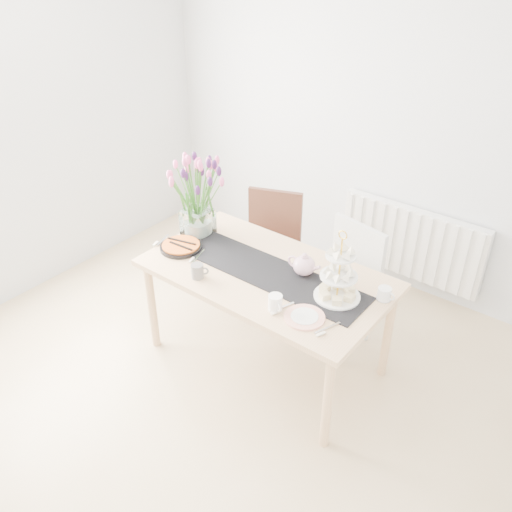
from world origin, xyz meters
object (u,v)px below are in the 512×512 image
Objects in this scene: tulip_vase at (195,185)px; plate_left at (180,248)px; radiator at (411,243)px; cream_jug at (384,294)px; dining_table at (266,281)px; teapot at (304,266)px; mug_white at (275,303)px; chair_white at (345,276)px; cake_stand at (338,282)px; plate_right at (304,317)px; chair_brown at (271,238)px; tart_tin at (181,246)px; mug_grey at (197,271)px.

tulip_vase is 2.50× the size of plate_left.
cream_jug is (0.33, -1.22, 0.34)m from radiator.
dining_table is at bearing -105.82° from radiator.
plate_left is (-0.86, -0.26, -0.07)m from teapot.
dining_table is 16.04× the size of mug_white.
chair_white is 0.67m from cake_stand.
cake_stand is 1.79× the size of teapot.
plate_right is (1.10, -0.11, -0.00)m from plate_left.
cake_stand reaches higher than chair_white.
chair_brown reaches higher than plate_right.
dining_table is 0.66m from tart_tin.
tulip_vase reaches higher than radiator.
plate_left is (-1.15, -0.17, -0.11)m from cake_stand.
plate_right is at bearing -99.17° from cake_stand.
mug_grey is (-0.71, -1.74, 0.35)m from radiator.
plate_left is at bearing -171.40° from cake_stand.
cake_stand reaches higher than teapot.
mug_white reaches higher than plate_right.
chair_white is 9.46× the size of mug_grey.
mug_grey reaches higher than plate_left.
radiator is 1.37m from teapot.
tulip_vase is 8.40× the size of cream_jug.
radiator is at bearing 112.81° from cream_jug.
tart_tin is at bearing 174.25° from plate_right.
mug_white reaches higher than dining_table.
plate_right is (1.10, -0.11, -0.01)m from tart_tin.
tart_tin reaches higher than dining_table.
mug_white is at bearing -78.49° from chair_white.
chair_white is at bearing 113.12° from cake_stand.
tart_tin is at bearing -171.48° from cake_stand.
plate_left is at bearing 112.86° from mug_grey.
plate_left is at bearing -79.00° from tulip_vase.
mug_white is at bearing -125.79° from cream_jug.
mug_white reaches higher than mug_grey.
dining_table is 1.81× the size of chair_brown.
cake_stand is at bearing -55.13° from chair_brown.
dining_table is 1.77× the size of chair_white.
chair_brown is at bearing 138.67° from teapot.
dining_table is 0.53m from plate_right.
chair_white is 9.07× the size of mug_white.
mug_white is (0.75, -0.97, 0.28)m from chair_brown.
chair_brown is 0.87m from plate_left.
tulip_vase is 2.90× the size of plate_right.
teapot is 0.53m from cream_jug.
mug_grey is (-0.81, -0.36, -0.07)m from cake_stand.
cake_stand is 0.31m from teapot.
teapot reaches higher than dining_table.
chair_white reaches higher than chair_brown.
radiator is 4.34× the size of plate_left.
cake_stand reaches higher than dining_table.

